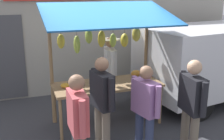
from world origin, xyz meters
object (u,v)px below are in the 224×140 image
Objects in this scene: vendor_with_sunhat at (110,67)px; shopper_with_ponytail at (102,99)px; shopper_in_grey_tee at (192,103)px; parked_van at (219,56)px; shopper_in_striped_shirt at (145,106)px; shopper_with_shopping_bag at (78,122)px; market_stall at (106,51)px.

shopper_with_ponytail reaches higher than vendor_with_sunhat.
shopper_with_ponytail is at bearing 67.31° from shopper_in_grey_tee.
shopper_in_grey_tee is at bearing 22.32° from vendor_with_sunhat.
vendor_with_sunhat is 2.83m from parked_van.
shopper_in_striped_shirt is (0.69, -0.27, -0.07)m from shopper_in_grey_tee.
shopper_with_shopping_bag is (1.32, 2.40, -0.06)m from vendor_with_sunhat.
market_stall reaches higher than parked_van.
market_stall is 0.54× the size of parked_van.
market_stall is at bearing -6.75° from shopper_in_striped_shirt.
market_stall is at bearing -31.01° from shopper_with_ponytail.
shopper_with_ponytail is (0.61, -0.37, 0.07)m from shopper_in_striped_shirt.
shopper_in_striped_shirt is at bearing -130.64° from shopper_with_ponytail.
shopper_in_striped_shirt is 0.35× the size of parked_van.
parked_van reaches higher than shopper_in_grey_tee.
vendor_with_sunhat is at bearing -17.70° from shopper_in_striped_shirt.
vendor_with_sunhat is 1.00× the size of shopper_in_grey_tee.
vendor_with_sunhat is 1.06× the size of shopper_in_striped_shirt.
parked_van is at bearing -71.19° from shopper_in_striped_shirt.
parked_van is (-2.98, -1.88, 0.20)m from shopper_in_striped_shirt.
shopper_with_shopping_bag is at bearing 92.54° from shopper_in_grey_tee.
vendor_with_sunhat is 1.95m from shopper_with_ponytail.
shopper_with_ponytail is (-0.55, -0.61, 0.04)m from shopper_with_shopping_bag.
vendor_with_sunhat is at bearing -32.45° from shopper_with_ponytail.
parked_van reaches higher than shopper_with_ponytail.
market_stall is 1.56× the size of shopper_in_striped_shirt.
market_stall is 1.47× the size of shopper_with_ponytail.
shopper_with_ponytail reaches higher than shopper_in_grey_tee.
market_stall is at bearing 30.14° from shopper_in_grey_tee.
shopper_with_ponytail is at bearing 68.19° from market_stall.
parked_van is at bearing -42.96° from shopper_in_grey_tee.
shopper_in_striped_shirt is 1.19m from shopper_with_shopping_bag.
shopper_in_grey_tee is 0.37× the size of parked_van.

